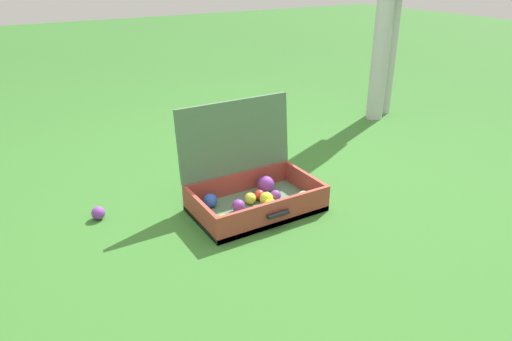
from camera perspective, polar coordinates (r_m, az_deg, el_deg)
name	(u,v)px	position (r m, az deg, el deg)	size (l,w,h in m)	color
ground_plane	(273,206)	(2.28, 2.04, -4.36)	(16.00, 16.00, 0.00)	#336B28
open_suitcase	(251,185)	(2.24, -0.61, -1.79)	(0.59, 0.42, 0.49)	#4C7051
stray_ball_on_grass	(98,213)	(2.28, -18.57, -4.91)	(0.06, 0.06, 0.06)	purple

